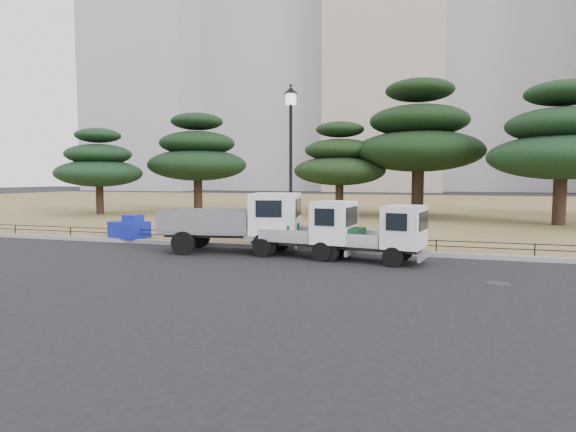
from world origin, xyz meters
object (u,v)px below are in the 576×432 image
(truck_kei_rear, at_px, (377,234))
(street_lamp, at_px, (291,139))
(truck_large, at_px, (240,220))
(tarp_pile, at_px, (130,228))
(truck_kei_front, at_px, (309,229))

(truck_kei_rear, distance_m, street_lamp, 4.99)
(street_lamp, bearing_deg, truck_large, -139.08)
(truck_large, distance_m, tarp_pile, 5.73)
(truck_kei_front, height_order, tarp_pile, truck_kei_front)
(truck_large, relative_size, truck_kei_rear, 1.40)
(truck_large, relative_size, truck_kei_front, 1.37)
(truck_large, bearing_deg, tarp_pile, 156.06)
(tarp_pile, bearing_deg, truck_large, -14.00)
(truck_kei_front, bearing_deg, truck_kei_rear, -1.10)
(truck_kei_front, relative_size, street_lamp, 0.64)
(truck_kei_rear, distance_m, tarp_pile, 10.60)
(truck_kei_front, distance_m, tarp_pile, 8.30)
(street_lamp, xyz_separation_m, tarp_pile, (-7.02, 0.08, -3.52))
(truck_large, xyz_separation_m, street_lamp, (1.49, 1.30, 2.89))
(truck_large, distance_m, truck_kei_rear, 4.92)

